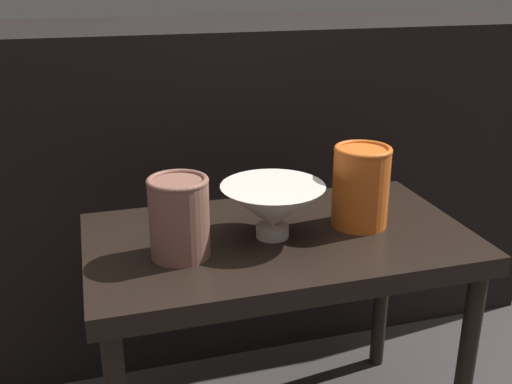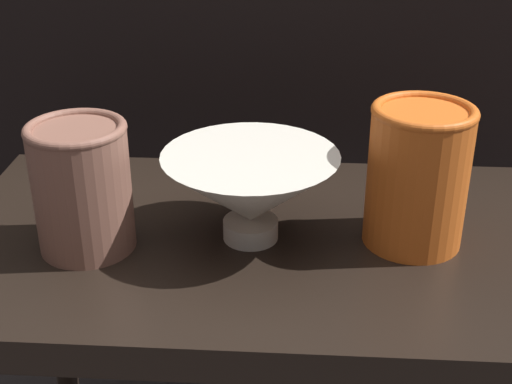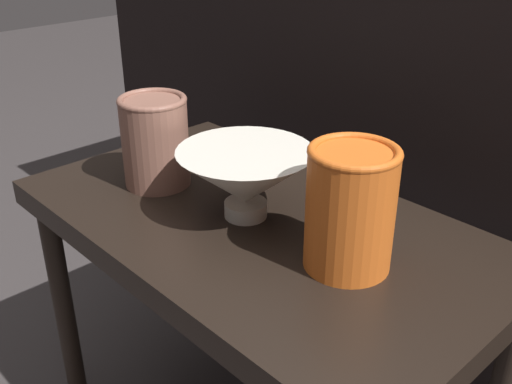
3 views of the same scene
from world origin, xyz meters
The scene contains 5 objects.
table centered at (0.00, 0.00, 0.44)m, with size 0.75×0.42×0.50m.
couch_backdrop centered at (0.00, 0.56, 0.43)m, with size 1.74×0.50×0.85m.
bowl centered at (-0.02, -0.01, 0.56)m, with size 0.20×0.20×0.11m.
vase_textured_left centered at (-0.20, -0.04, 0.57)m, with size 0.11×0.11×0.15m.
vase_colorful_right centered at (0.17, 0.00, 0.58)m, with size 0.11×0.11×0.16m.
Camera 3 is at (0.57, -0.53, 0.93)m, focal length 42.00 mm.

